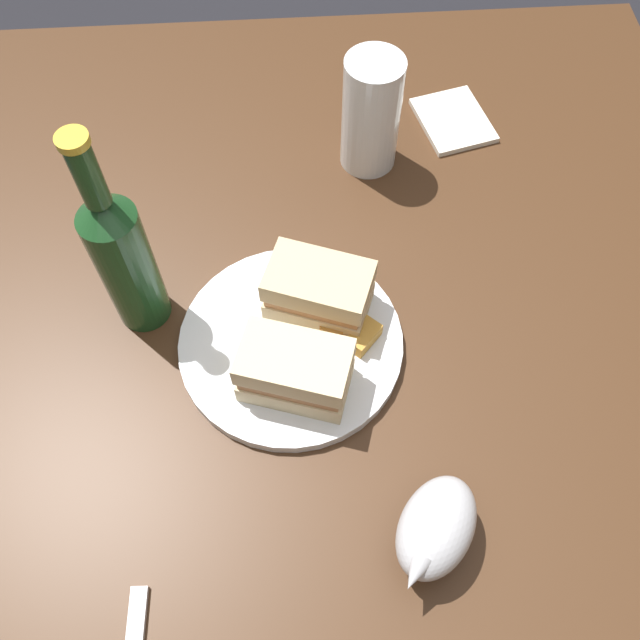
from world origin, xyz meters
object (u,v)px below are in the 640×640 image
at_px(plate, 291,344).
at_px(sandwich_half_right, 319,291).
at_px(gravy_boat, 436,529).
at_px(cider_bottle, 123,257).
at_px(sandwich_half_left, 295,370).
at_px(napkin, 453,120).
at_px(pint_glass, 371,119).

xyz_separation_m(plate, sandwich_half_right, (0.04, -0.03, 0.04)).
height_order(gravy_boat, cider_bottle, cider_bottle).
xyz_separation_m(plate, gravy_boat, (-0.22, -0.13, 0.04)).
distance_m(sandwich_half_left, napkin, 0.46).
height_order(sandwich_half_left, sandwich_half_right, sandwich_half_left).
relative_size(plate, cider_bottle, 0.91).
xyz_separation_m(sandwich_half_right, pint_glass, (0.24, -0.08, 0.02)).
bearing_deg(pint_glass, gravy_boat, -178.78).
distance_m(gravy_boat, cider_bottle, 0.42).
bearing_deg(plate, pint_glass, -22.44).
height_order(plate, pint_glass, pint_glass).
relative_size(plate, sandwich_half_left, 1.96).
distance_m(cider_bottle, napkin, 0.51).
xyz_separation_m(pint_glass, napkin, (0.06, -0.13, -0.07)).
distance_m(plate, pint_glass, 0.31).
distance_m(sandwich_half_right, napkin, 0.37).
relative_size(sandwich_half_right, gravy_boat, 1.05).
height_order(plate, cider_bottle, cider_bottle).
height_order(sandwich_half_left, napkin, sandwich_half_left).
relative_size(plate, sandwich_half_right, 1.93).
distance_m(pint_glass, napkin, 0.16).
distance_m(plate, sandwich_half_left, 0.07).
relative_size(plate, gravy_boat, 2.04).
bearing_deg(sandwich_half_left, sandwich_half_right, -17.82).
bearing_deg(sandwich_half_left, gravy_boat, -143.92).
bearing_deg(sandwich_half_left, cider_bottle, 56.43).
xyz_separation_m(gravy_boat, cider_bottle, (0.28, 0.30, 0.07)).
xyz_separation_m(cider_bottle, napkin, (0.28, -0.41, -0.10)).
bearing_deg(pint_glass, cider_bottle, 127.72).
relative_size(gravy_boat, cider_bottle, 0.44).
bearing_deg(pint_glass, sandwich_half_left, 161.45).
bearing_deg(cider_bottle, sandwich_half_left, -123.57).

